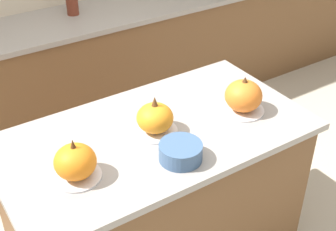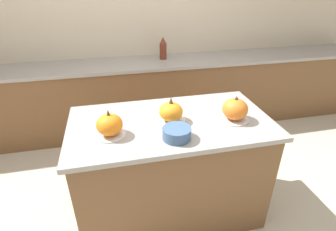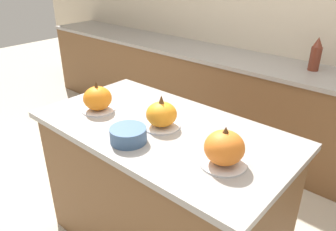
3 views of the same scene
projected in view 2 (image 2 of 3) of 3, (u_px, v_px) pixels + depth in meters
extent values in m
plane|color=#BCB29E|center=(170.00, 208.00, 2.30)|extent=(12.00, 12.00, 0.00)
cube|color=beige|center=(138.00, 26.00, 3.25)|extent=(8.00, 0.06, 2.50)
cube|color=brown|center=(171.00, 171.00, 2.10)|extent=(1.39, 0.72, 0.85)
cube|color=gray|center=(171.00, 123.00, 1.89)|extent=(1.45, 0.78, 0.03)
cube|color=brown|center=(144.00, 97.00, 3.36)|extent=(6.00, 0.56, 0.85)
cube|color=gray|center=(143.00, 63.00, 3.15)|extent=(6.00, 0.60, 0.03)
cylinder|color=silver|center=(111.00, 135.00, 1.71)|extent=(0.20, 0.20, 0.01)
ellipsoid|color=orange|center=(110.00, 125.00, 1.68)|extent=(0.17, 0.17, 0.14)
cone|color=#4C2D14|center=(108.00, 113.00, 1.64)|extent=(0.02, 0.02, 0.04)
cylinder|color=silver|center=(171.00, 120.00, 1.88)|extent=(0.21, 0.21, 0.01)
ellipsoid|color=orange|center=(171.00, 112.00, 1.85)|extent=(0.17, 0.17, 0.13)
cone|color=brown|center=(171.00, 100.00, 1.81)|extent=(0.03, 0.03, 0.05)
cylinder|color=silver|center=(234.00, 119.00, 1.90)|extent=(0.22, 0.22, 0.01)
ellipsoid|color=orange|center=(235.00, 109.00, 1.86)|extent=(0.18, 0.18, 0.15)
cone|color=#4C2D14|center=(237.00, 98.00, 1.82)|extent=(0.03, 0.03, 0.03)
cylinder|color=maroon|center=(163.00, 51.00, 3.21)|extent=(0.09, 0.09, 0.19)
cone|color=maroon|center=(163.00, 40.00, 3.15)|extent=(0.08, 0.08, 0.08)
cylinder|color=#3D5B84|center=(177.00, 133.00, 1.66)|extent=(0.18, 0.18, 0.08)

